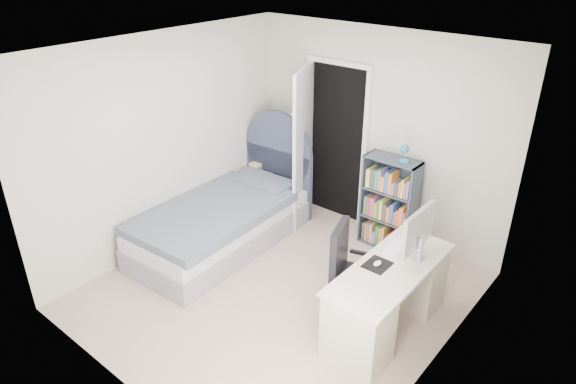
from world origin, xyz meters
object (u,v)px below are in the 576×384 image
Objects in this scene: floor_lamp at (291,170)px; nightstand at (261,177)px; bed at (227,219)px; desk at (389,295)px; bookcase at (388,206)px; office_chair at (351,271)px.

nightstand is at bearing -156.86° from floor_lamp.
bed reaches higher than nightstand.
bookcase is at bearing 120.44° from desk.
bed is at bearing 172.60° from office_chair.
bookcase is at bearing 105.85° from office_chair.
desk is (2.25, -1.30, -0.18)m from floor_lamp.
office_chair is (0.40, -1.41, 0.03)m from bookcase.
office_chair is (2.28, -1.24, 0.15)m from nightstand.
desk is at bearing -30.07° from floor_lamp.
office_chair is at bearing -163.26° from desk.
bed is 1.19m from floor_lamp.
office_chair is (1.89, -1.41, -0.00)m from floor_lamp.
bed is 1.96m from office_chair.
desk is at bearing -23.25° from nightstand.
floor_lamp reaches higher than desk.
nightstand is at bearing -175.08° from bookcase.
nightstand is 0.43× the size of desk.
bookcase is 1.32× the size of office_chair.
floor_lamp is 2.36m from office_chair.
nightstand is at bearing 151.36° from office_chair.
desk is at bearing 16.74° from office_chair.
nightstand is 0.61× the size of office_chair.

